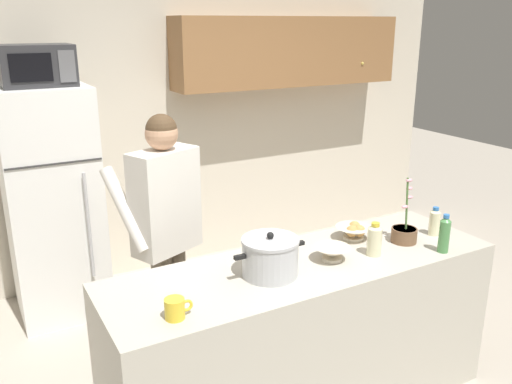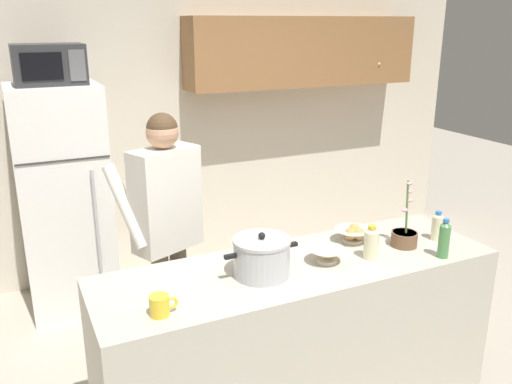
% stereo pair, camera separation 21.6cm
% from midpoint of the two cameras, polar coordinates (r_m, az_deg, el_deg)
% --- Properties ---
extents(back_wall_unit, '(6.00, 0.48, 2.60)m').
position_cam_midpoint_polar(back_wall_unit, '(4.85, -4.88, 8.71)').
color(back_wall_unit, beige).
rests_on(back_wall_unit, ground).
extents(kitchen_island, '(2.22, 0.68, 0.92)m').
position_cam_midpoint_polar(kitchen_island, '(3.16, 6.46, -15.21)').
color(kitchen_island, '#BCB7A8').
rests_on(kitchen_island, ground).
extents(refrigerator, '(0.64, 0.68, 1.74)m').
position_cam_midpoint_polar(refrigerator, '(4.31, -18.36, -0.81)').
color(refrigerator, white).
rests_on(refrigerator, ground).
extents(microwave, '(0.48, 0.37, 0.28)m').
position_cam_midpoint_polar(microwave, '(4.09, -19.70, 12.64)').
color(microwave, '#2D2D30').
rests_on(microwave, refrigerator).
extents(person_near_pot, '(0.61, 0.55, 1.66)m').
position_cam_midpoint_polar(person_near_pot, '(3.35, -7.76, -2.22)').
color(person_near_pot, '#726656').
rests_on(person_near_pot, ground).
extents(cooking_pot, '(0.41, 0.30, 0.24)m').
position_cam_midpoint_polar(cooking_pot, '(2.76, 2.87, -6.94)').
color(cooking_pot, silver).
rests_on(cooking_pot, kitchen_island).
extents(coffee_mug, '(0.13, 0.09, 0.10)m').
position_cam_midpoint_polar(coffee_mug, '(2.45, -7.62, -11.88)').
color(coffee_mug, yellow).
rests_on(coffee_mug, kitchen_island).
extents(bread_bowl, '(0.22, 0.22, 0.10)m').
position_cam_midpoint_polar(bread_bowl, '(3.25, 12.17, -4.40)').
color(bread_bowl, beige).
rests_on(bread_bowl, kitchen_island).
extents(empty_bowl, '(0.20, 0.20, 0.08)m').
position_cam_midpoint_polar(empty_bowl, '(2.95, 9.62, -6.59)').
color(empty_bowl, beige).
rests_on(empty_bowl, kitchen_island).
extents(bottle_near_edge, '(0.06, 0.06, 0.22)m').
position_cam_midpoint_polar(bottle_near_edge, '(3.17, 21.21, -4.67)').
color(bottle_near_edge, '#4C8C4C').
rests_on(bottle_near_edge, kitchen_island).
extents(bottle_mid_counter, '(0.08, 0.08, 0.19)m').
position_cam_midpoint_polar(bottle_mid_counter, '(3.04, 14.14, -5.23)').
color(bottle_mid_counter, beige).
rests_on(bottle_mid_counter, kitchen_island).
extents(bottle_far_corner, '(0.06, 0.06, 0.18)m').
position_cam_midpoint_polar(bottle_far_corner, '(3.41, 20.41, -3.41)').
color(bottle_far_corner, beige).
rests_on(bottle_far_corner, kitchen_island).
extents(potted_orchid, '(0.15, 0.15, 0.39)m').
position_cam_midpoint_polar(potted_orchid, '(3.26, 17.32, -4.50)').
color(potted_orchid, brown).
rests_on(potted_orchid, kitchen_island).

